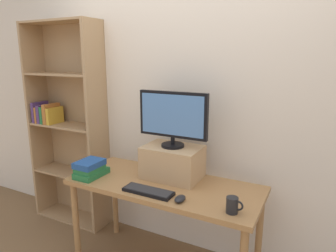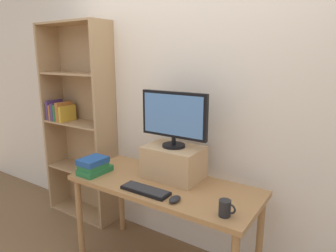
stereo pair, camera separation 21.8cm
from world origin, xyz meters
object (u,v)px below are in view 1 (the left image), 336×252
(computer_monitor, at_px, (173,117))
(coffee_mug, at_px, (233,205))
(bookshelf_unit, at_px, (68,124))
(computer_mouse, at_px, (180,199))
(keyboard, at_px, (148,191))
(book_stack, at_px, (90,169))
(riser_box, at_px, (173,162))
(desk, at_px, (164,194))

(computer_monitor, distance_m, coffee_mug, 0.78)
(bookshelf_unit, distance_m, computer_mouse, 1.59)
(bookshelf_unit, bearing_deg, keyboard, -21.68)
(coffee_mug, bearing_deg, computer_monitor, 150.40)
(book_stack, distance_m, coffee_mug, 1.15)
(computer_mouse, distance_m, book_stack, 0.81)
(riser_box, distance_m, coffee_mug, 0.66)
(bookshelf_unit, height_order, computer_mouse, bookshelf_unit)
(bookshelf_unit, xyz_separation_m, computer_mouse, (1.49, -0.50, -0.24))
(desk, xyz_separation_m, bookshelf_unit, (-1.26, 0.30, 0.35))
(book_stack, bearing_deg, riser_box, 25.87)
(keyboard, xyz_separation_m, book_stack, (-0.56, 0.04, 0.05))
(desk, relative_size, coffee_mug, 13.66)
(computer_mouse, bearing_deg, coffee_mug, 2.05)
(bookshelf_unit, relative_size, coffee_mug, 18.94)
(computer_monitor, height_order, coffee_mug, computer_monitor)
(bookshelf_unit, xyz_separation_m, riser_box, (1.26, -0.17, -0.14))
(desk, height_order, computer_mouse, computer_mouse)
(riser_box, bearing_deg, keyboard, -94.37)
(riser_box, bearing_deg, coffee_mug, -29.72)
(computer_monitor, height_order, book_stack, computer_monitor)
(book_stack, xyz_separation_m, coffee_mug, (1.15, -0.04, -0.01))
(book_stack, bearing_deg, desk, 14.74)
(riser_box, xyz_separation_m, computer_mouse, (0.22, -0.34, -0.11))
(desk, relative_size, computer_mouse, 13.82)
(keyboard, xyz_separation_m, computer_mouse, (0.25, -0.01, 0.01))
(bookshelf_unit, bearing_deg, riser_box, -7.51)
(desk, relative_size, riser_box, 3.30)
(desk, xyz_separation_m, book_stack, (-0.58, -0.15, 0.15))
(bookshelf_unit, xyz_separation_m, computer_monitor, (1.26, -0.17, 0.22))
(computer_monitor, bearing_deg, keyboard, -94.40)
(bookshelf_unit, bearing_deg, computer_mouse, -18.66)
(coffee_mug, bearing_deg, riser_box, 150.28)
(desk, distance_m, coffee_mug, 0.62)
(computer_monitor, bearing_deg, bookshelf_unit, 172.43)
(book_stack, bearing_deg, coffee_mug, -2.05)
(riser_box, bearing_deg, bookshelf_unit, 172.49)
(keyboard, height_order, computer_mouse, computer_mouse)
(desk, bearing_deg, coffee_mug, -18.64)
(bookshelf_unit, bearing_deg, book_stack, -33.34)
(riser_box, height_order, computer_monitor, computer_monitor)
(desk, bearing_deg, bookshelf_unit, 166.72)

